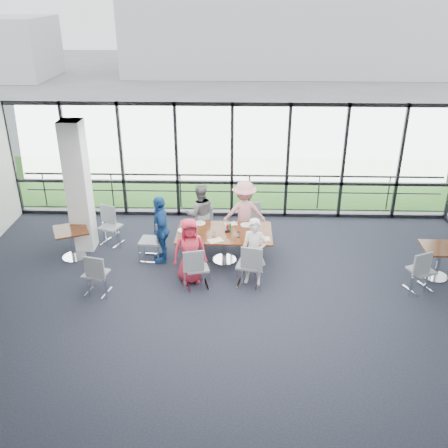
{
  "coord_description": "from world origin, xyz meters",
  "views": [
    {
      "loc": [
        0.15,
        -7.88,
        5.91
      ],
      "look_at": [
        -0.13,
        2.14,
        1.1
      ],
      "focal_mm": 40.0,
      "sensor_mm": 36.0,
      "label": 1
    }
  ],
  "objects_px": {
    "chair_main_nr": "(249,265)",
    "chair_main_end": "(150,241)",
    "diner_far_left": "(200,214)",
    "chair_main_fr": "(252,223)",
    "diner_end": "(161,229)",
    "diner_far_right": "(244,213)",
    "structural_column": "(79,187)",
    "chair_spare_la": "(96,274)",
    "side_table_right": "(440,253)",
    "chair_spare_r": "(421,270)",
    "chair_main_fl": "(207,225)",
    "diner_near_left": "(190,251)",
    "diner_near_right": "(254,252)",
    "main_table": "(224,236)",
    "side_table_left": "(71,235)",
    "chair_spare_lb": "(110,227)",
    "chair_main_nl": "(197,267)"
  },
  "relations": [
    {
      "from": "side_table_right",
      "to": "chair_spare_r",
      "type": "distance_m",
      "value": 0.77
    },
    {
      "from": "diner_far_right",
      "to": "side_table_left",
      "type": "bearing_deg",
      "value": 7.97
    },
    {
      "from": "diner_near_left",
      "to": "chair_main_fr",
      "type": "relative_size",
      "value": 1.61
    },
    {
      "from": "chair_main_nl",
      "to": "diner_far_right",
      "type": "bearing_deg",
      "value": 49.81
    },
    {
      "from": "structural_column",
      "to": "chair_spare_lb",
      "type": "height_order",
      "value": "structural_column"
    },
    {
      "from": "diner_end",
      "to": "chair_main_nr",
      "type": "relative_size",
      "value": 1.66
    },
    {
      "from": "chair_spare_la",
      "to": "structural_column",
      "type": "bearing_deg",
      "value": 126.23
    },
    {
      "from": "side_table_left",
      "to": "chair_spare_la",
      "type": "xyz_separation_m",
      "value": [
        0.96,
        -1.49,
        -0.14
      ]
    },
    {
      "from": "diner_far_left",
      "to": "chair_main_fl",
      "type": "relative_size",
      "value": 1.8
    },
    {
      "from": "diner_near_right",
      "to": "diner_far_left",
      "type": "xyz_separation_m",
      "value": [
        -1.3,
        1.93,
        0.01
      ]
    },
    {
      "from": "structural_column",
      "to": "chair_main_nr",
      "type": "bearing_deg",
      "value": -21.82
    },
    {
      "from": "main_table",
      "to": "diner_end",
      "type": "height_order",
      "value": "diner_end"
    },
    {
      "from": "main_table",
      "to": "chair_main_fl",
      "type": "bearing_deg",
      "value": 115.07
    },
    {
      "from": "diner_near_left",
      "to": "chair_main_end",
      "type": "bearing_deg",
      "value": 124.15
    },
    {
      "from": "side_table_left",
      "to": "chair_spare_la",
      "type": "height_order",
      "value": "chair_spare_la"
    },
    {
      "from": "chair_main_fl",
      "to": "diner_near_right",
      "type": "bearing_deg",
      "value": 132.87
    },
    {
      "from": "chair_main_nl",
      "to": "chair_main_nr",
      "type": "bearing_deg",
      "value": -7.91
    },
    {
      "from": "diner_end",
      "to": "diner_far_right",
      "type": "bearing_deg",
      "value": 102.58
    },
    {
      "from": "diner_end",
      "to": "chair_main_end",
      "type": "height_order",
      "value": "diner_end"
    },
    {
      "from": "diner_far_left",
      "to": "chair_main_fl",
      "type": "distance_m",
      "value": 0.38
    },
    {
      "from": "main_table",
      "to": "chair_spare_r",
      "type": "relative_size",
      "value": 2.31
    },
    {
      "from": "chair_main_fl",
      "to": "chair_main_fr",
      "type": "relative_size",
      "value": 0.93
    },
    {
      "from": "diner_near_right",
      "to": "chair_main_fr",
      "type": "bearing_deg",
      "value": 104.61
    },
    {
      "from": "structural_column",
      "to": "chair_spare_la",
      "type": "bearing_deg",
      "value": -67.97
    },
    {
      "from": "chair_main_fl",
      "to": "chair_spare_la",
      "type": "height_order",
      "value": "chair_spare_la"
    },
    {
      "from": "diner_end",
      "to": "chair_spare_lb",
      "type": "bearing_deg",
      "value": -132.37
    },
    {
      "from": "chair_main_nr",
      "to": "side_table_left",
      "type": "bearing_deg",
      "value": 178.65
    },
    {
      "from": "diner_far_left",
      "to": "chair_main_fr",
      "type": "height_order",
      "value": "diner_far_left"
    },
    {
      "from": "diner_end",
      "to": "chair_main_nl",
      "type": "relative_size",
      "value": 1.72
    },
    {
      "from": "structural_column",
      "to": "chair_main_fr",
      "type": "height_order",
      "value": "structural_column"
    },
    {
      "from": "diner_far_right",
      "to": "chair_main_nl",
      "type": "distance_m",
      "value": 2.32
    },
    {
      "from": "chair_spare_la",
      "to": "side_table_left",
      "type": "bearing_deg",
      "value": 136.93
    },
    {
      "from": "main_table",
      "to": "side_table_right",
      "type": "xyz_separation_m",
      "value": [
        4.74,
        -0.62,
        -0.03
      ]
    },
    {
      "from": "diner_far_right",
      "to": "chair_main_nl",
      "type": "xyz_separation_m",
      "value": [
        -1.02,
        -2.06,
        -0.35
      ]
    },
    {
      "from": "diner_near_right",
      "to": "diner_far_left",
      "type": "height_order",
      "value": "diner_far_left"
    },
    {
      "from": "diner_far_left",
      "to": "chair_spare_r",
      "type": "distance_m",
      "value": 5.28
    },
    {
      "from": "chair_main_fr",
      "to": "chair_spare_lb",
      "type": "distance_m",
      "value": 3.54
    },
    {
      "from": "side_table_left",
      "to": "diner_far_right",
      "type": "distance_m",
      "value": 4.17
    },
    {
      "from": "chair_main_nr",
      "to": "chair_main_end",
      "type": "height_order",
      "value": "same"
    },
    {
      "from": "chair_main_fl",
      "to": "diner_far_right",
      "type": "bearing_deg",
      "value": -175.31
    },
    {
      "from": "chair_spare_r",
      "to": "diner_far_right",
      "type": "bearing_deg",
      "value": 127.5
    },
    {
      "from": "diner_far_right",
      "to": "chair_main_end",
      "type": "bearing_deg",
      "value": 17.78
    },
    {
      "from": "chair_main_nr",
      "to": "chair_spare_r",
      "type": "bearing_deg",
      "value": 11.59
    },
    {
      "from": "structural_column",
      "to": "diner_far_right",
      "type": "distance_m",
      "value": 4.02
    },
    {
      "from": "diner_far_left",
      "to": "chair_main_end",
      "type": "height_order",
      "value": "diner_far_left"
    },
    {
      "from": "structural_column",
      "to": "chair_spare_r",
      "type": "height_order",
      "value": "structural_column"
    },
    {
      "from": "main_table",
      "to": "chair_main_fl",
      "type": "relative_size",
      "value": 2.56
    },
    {
      "from": "side_table_left",
      "to": "chair_spare_lb",
      "type": "xyz_separation_m",
      "value": [
        0.74,
        0.74,
        -0.14
      ]
    },
    {
      "from": "side_table_right",
      "to": "chair_main_nr",
      "type": "relative_size",
      "value": 0.78
    },
    {
      "from": "chair_main_nl",
      "to": "chair_main_fr",
      "type": "xyz_separation_m",
      "value": [
        1.22,
        2.26,
        -0.01
      ]
    }
  ]
}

